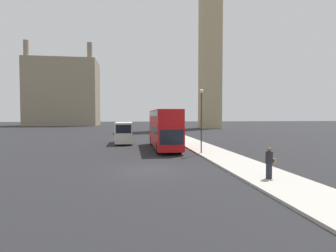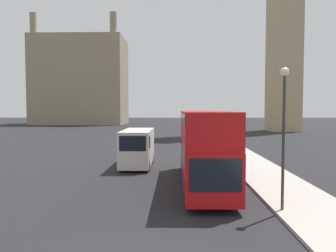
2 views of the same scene
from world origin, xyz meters
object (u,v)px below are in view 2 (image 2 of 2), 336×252
Objects in this scene: white_van at (137,147)px; parked_sedan at (143,136)px; red_double_decker_bus at (204,144)px; street_lamp at (284,117)px.

white_van reaches higher than parked_sedan.
white_van is at bearing 126.73° from red_double_decker_bus.
red_double_decker_bus is 7.58m from white_van.
white_van is at bearing 123.99° from street_lamp.
parked_sedan is at bearing 106.32° from street_lamp.
white_van is 19.32m from parked_sedan.
street_lamp is (2.88, -4.92, 1.66)m from red_double_decker_bus.
street_lamp reaches higher than parked_sedan.
street_lamp is at bearing -56.01° from white_van.
parked_sedan is at bearing 94.33° from white_van.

